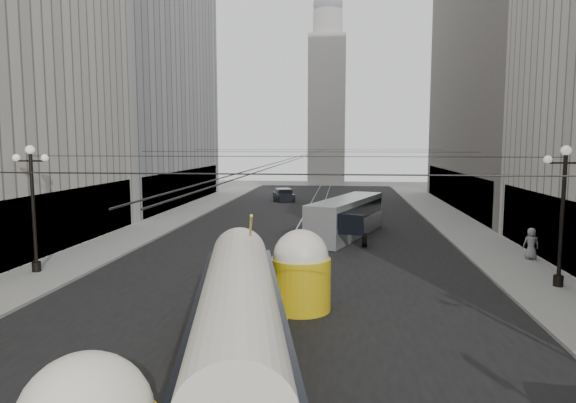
# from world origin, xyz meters

# --- Properties ---
(road) EXTENTS (20.00, 85.00, 0.02)m
(road) POSITION_xyz_m (0.00, 32.50, 0.00)
(road) COLOR black
(road) RESTS_ON ground
(sidewalk_left) EXTENTS (4.00, 72.00, 0.15)m
(sidewalk_left) POSITION_xyz_m (-12.00, 36.00, 0.07)
(sidewalk_left) COLOR gray
(sidewalk_left) RESTS_ON ground
(sidewalk_right) EXTENTS (4.00, 72.00, 0.15)m
(sidewalk_right) POSITION_xyz_m (12.00, 36.00, 0.07)
(sidewalk_right) COLOR gray
(sidewalk_right) RESTS_ON ground
(rail_left) EXTENTS (0.12, 85.00, 0.04)m
(rail_left) POSITION_xyz_m (-0.75, 32.50, 0.00)
(rail_left) COLOR gray
(rail_left) RESTS_ON ground
(rail_right) EXTENTS (0.12, 85.00, 0.04)m
(rail_right) POSITION_xyz_m (0.75, 32.50, 0.00)
(rail_right) COLOR gray
(rail_right) RESTS_ON ground
(building_left_far) EXTENTS (12.60, 28.60, 28.60)m
(building_left_far) POSITION_xyz_m (-19.99, 48.00, 14.31)
(building_left_far) COLOR #999999
(building_left_far) RESTS_ON ground
(building_right_far) EXTENTS (12.60, 32.60, 32.60)m
(building_right_far) POSITION_xyz_m (20.00, 48.00, 16.31)
(building_right_far) COLOR #514C47
(building_right_far) RESTS_ON ground
(distant_tower) EXTENTS (6.00, 6.00, 31.36)m
(distant_tower) POSITION_xyz_m (0.00, 80.00, 14.97)
(distant_tower) COLOR #B2AFA8
(distant_tower) RESTS_ON ground
(lamppost_left_mid) EXTENTS (1.86, 0.44, 6.37)m
(lamppost_left_mid) POSITION_xyz_m (-12.60, 18.00, 3.74)
(lamppost_left_mid) COLOR black
(lamppost_left_mid) RESTS_ON sidewalk_left
(lamppost_right_mid) EXTENTS (1.86, 0.44, 6.37)m
(lamppost_right_mid) POSITION_xyz_m (12.60, 18.00, 3.74)
(lamppost_right_mid) COLOR black
(lamppost_right_mid) RESTS_ON sidewalk_right
(catenary) EXTENTS (25.00, 72.00, 0.23)m
(catenary) POSITION_xyz_m (0.12, 31.49, 5.88)
(catenary) COLOR black
(catenary) RESTS_ON ground
(streetcar) EXTENTS (4.83, 14.85, 3.29)m
(streetcar) POSITION_xyz_m (-0.03, 7.67, 1.61)
(streetcar) COLOR gold
(streetcar) RESTS_ON ground
(city_bus) EXTENTS (5.60, 11.21, 2.75)m
(city_bus) POSITION_xyz_m (3.10, 30.45, 1.50)
(city_bus) COLOR #B2B5B7
(city_bus) RESTS_ON ground
(sedan_white_far) EXTENTS (3.60, 5.25, 1.53)m
(sedan_white_far) POSITION_xyz_m (4.25, 42.12, 0.70)
(sedan_white_far) COLOR #BDBDBD
(sedan_white_far) RESTS_ON ground
(sedan_dark_far) EXTENTS (3.07, 4.79, 1.40)m
(sedan_dark_far) POSITION_xyz_m (-4.09, 53.21, 0.64)
(sedan_dark_far) COLOR black
(sedan_dark_far) RESTS_ON ground
(pedestrian_sidewalk_right) EXTENTS (0.88, 0.56, 1.78)m
(pedestrian_sidewalk_right) POSITION_xyz_m (13.33, 23.63, 1.04)
(pedestrian_sidewalk_right) COLOR gray
(pedestrian_sidewalk_right) RESTS_ON sidewalk_right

